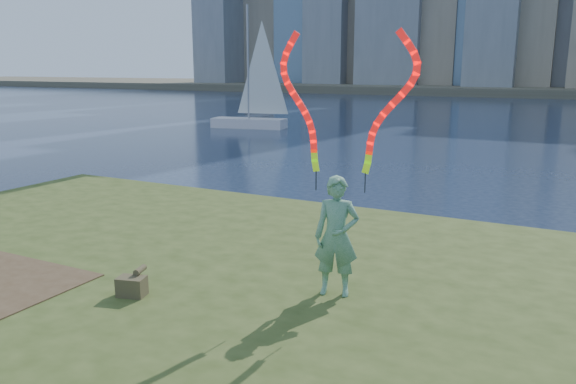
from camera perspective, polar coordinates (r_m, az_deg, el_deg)
The scene contains 6 objects.
ground at distance 10.91m, azimuth -9.16°, elevation -9.96°, with size 320.00×320.00×0.00m, color #18243D.
grassy_knoll at distance 9.20m, azimuth -17.95°, elevation -12.55°, with size 20.00×18.00×0.80m.
far_shore at distance 103.28m, azimuth 24.38°, elevation 9.51°, with size 320.00×40.00×1.20m, color brown.
woman_with_ribbons at distance 8.25m, azimuth 5.08°, elevation -1.21°, with size 2.06×0.70×4.17m.
canvas_bag at distance 8.82m, azimuth -15.53°, elevation -9.11°, with size 0.47×0.53×0.39m.
sailboat at distance 39.27m, azimuth -3.63°, elevation 8.57°, with size 5.52×2.49×8.28m.
Camera 1 is at (6.10, -8.04, 4.15)m, focal length 35.00 mm.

